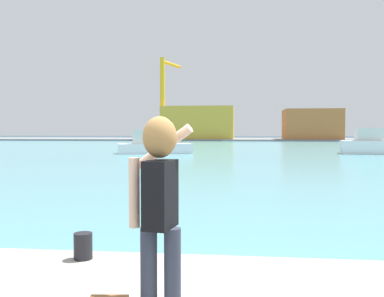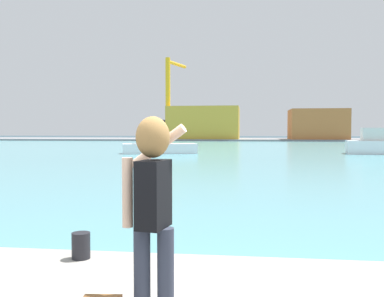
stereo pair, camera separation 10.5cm
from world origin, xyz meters
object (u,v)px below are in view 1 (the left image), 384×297
(boat_moored_2, at_px, (376,145))
(warehouse_left, at_px, (199,123))
(harbor_bollard, at_px, (83,246))
(warehouse_right, at_px, (312,124))
(port_crane, at_px, (164,91))
(person_photographer, at_px, (159,198))
(boat_moored, at_px, (152,145))

(boat_moored_2, xyz_separation_m, warehouse_left, (-21.43, 52.35, 2.90))
(harbor_bollard, distance_m, warehouse_right, 87.51)
(harbor_bollard, relative_size, warehouse_left, 0.02)
(warehouse_left, bearing_deg, boat_moored_2, -67.74)
(boat_moored_2, xyz_separation_m, port_crane, (-28.42, 48.23, 9.47))
(boat_moored_2, distance_m, warehouse_right, 50.17)
(harbor_bollard, height_order, port_crane, port_crane)
(warehouse_left, relative_size, port_crane, 0.88)
(boat_moored_2, relative_size, port_crane, 0.39)
(warehouse_left, bearing_deg, harbor_bollard, -85.38)
(port_crane, bearing_deg, harbor_bollard, -80.47)
(harbor_bollard, relative_size, port_crane, 0.02)
(person_photographer, relative_size, harbor_bollard, 5.26)
(warehouse_right, distance_m, port_crane, 31.39)
(harbor_bollard, distance_m, boat_moored_2, 38.59)
(boat_moored, xyz_separation_m, boat_moored_2, (20.64, 1.29, 0.09))
(warehouse_left, height_order, port_crane, port_crane)
(person_photographer, distance_m, warehouse_right, 88.93)
(person_photographer, distance_m, port_crane, 87.58)
(person_photographer, xyz_separation_m, port_crane, (-15.42, 85.77, 8.70))
(person_photographer, xyz_separation_m, harbor_bollard, (-1.31, 1.70, -0.90))
(warehouse_right, bearing_deg, port_crane, -176.57)
(boat_moored, relative_size, warehouse_left, 0.49)
(boat_moored_2, relative_size, warehouse_right, 0.59)
(port_crane, bearing_deg, warehouse_right, 3.43)
(boat_moored_2, bearing_deg, port_crane, 126.97)
(boat_moored, distance_m, warehouse_right, 56.24)
(person_photographer, relative_size, warehouse_right, 0.15)
(boat_moored, relative_size, warehouse_right, 0.65)
(warehouse_left, bearing_deg, warehouse_right, -5.56)
(boat_moored_2, height_order, warehouse_left, warehouse_left)
(boat_moored, bearing_deg, warehouse_left, 74.00)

